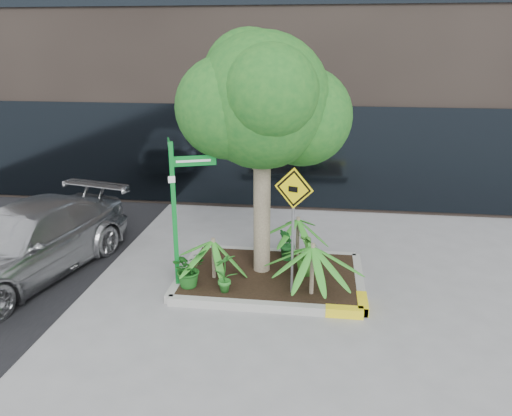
# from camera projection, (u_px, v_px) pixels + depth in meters

# --- Properties ---
(ground) EXTENTS (80.00, 80.00, 0.00)m
(ground) POSITION_uv_depth(u_px,v_px,m) (258.00, 287.00, 8.91)
(ground) COLOR gray
(ground) RESTS_ON ground
(planter) EXTENTS (3.35, 2.36, 0.15)m
(planter) POSITION_uv_depth(u_px,v_px,m) (272.00, 276.00, 9.11)
(planter) COLOR #9E9E99
(planter) RESTS_ON ground
(tree) EXTENTS (2.95, 2.62, 4.42)m
(tree) POSITION_uv_depth(u_px,v_px,m) (262.00, 101.00, 8.33)
(tree) COLOR gray
(tree) RESTS_ON ground
(palm_front) EXTENTS (1.02, 1.02, 1.13)m
(palm_front) POSITION_uv_depth(u_px,v_px,m) (313.00, 247.00, 8.12)
(palm_front) COLOR gray
(palm_front) RESTS_ON ground
(palm_left) EXTENTS (0.85, 0.85, 0.95)m
(palm_left) POSITION_uv_depth(u_px,v_px,m) (213.00, 241.00, 8.74)
(palm_left) COLOR gray
(palm_left) RESTS_ON ground
(palm_back) EXTENTS (0.90, 0.90, 1.00)m
(palm_back) POSITION_uv_depth(u_px,v_px,m) (298.00, 220.00, 9.68)
(palm_back) COLOR gray
(palm_back) RESTS_ON ground
(parked_car) EXTENTS (2.85, 4.85, 1.32)m
(parked_car) POSITION_uv_depth(u_px,v_px,m) (25.00, 243.00, 9.15)
(parked_car) COLOR #AAAAAF
(parked_car) RESTS_ON ground
(shrub_a) EXTENTS (0.82, 0.82, 0.66)m
(shrub_a) POSITION_uv_depth(u_px,v_px,m) (189.00, 268.00, 8.55)
(shrub_a) COLOR #195A19
(shrub_a) RESTS_ON planter
(shrub_b) EXTENTS (0.60, 0.60, 0.76)m
(shrub_b) POSITION_uv_depth(u_px,v_px,m) (307.00, 254.00, 8.99)
(shrub_b) COLOR #317121
(shrub_b) RESTS_ON planter
(shrub_c) EXTENTS (0.53, 0.53, 0.72)m
(shrub_c) POSITION_uv_depth(u_px,v_px,m) (225.00, 272.00, 8.35)
(shrub_c) COLOR #267624
(shrub_c) RESTS_ON planter
(shrub_d) EXTENTS (0.44, 0.44, 0.66)m
(shrub_d) POSITION_uv_depth(u_px,v_px,m) (287.00, 244.00, 9.56)
(shrub_d) COLOR #1C6223
(shrub_d) RESTS_ON planter
(street_sign_post) EXTENTS (0.95, 0.75, 2.66)m
(street_sign_post) POSITION_uv_depth(u_px,v_px,m) (177.00, 201.00, 8.34)
(street_sign_post) COLOR #0B7B26
(street_sign_post) RESTS_ON ground
(cattle_sign) EXTENTS (0.63, 0.26, 2.17)m
(cattle_sign) POSITION_uv_depth(u_px,v_px,m) (293.00, 210.00, 7.95)
(cattle_sign) COLOR slate
(cattle_sign) RESTS_ON ground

